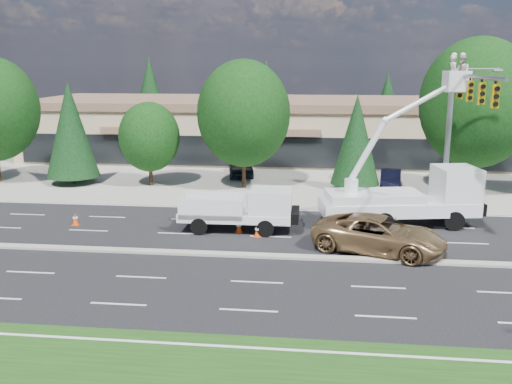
# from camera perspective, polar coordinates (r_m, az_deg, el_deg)

# --- Properties ---
(ground) EXTENTS (140.00, 140.00, 0.00)m
(ground) POSITION_cam_1_polar(r_m,az_deg,el_deg) (27.12, 0.85, -6.51)
(ground) COLOR black
(ground) RESTS_ON ground
(concrete_apron) EXTENTS (140.00, 22.00, 0.01)m
(concrete_apron) POSITION_cam_1_polar(r_m,az_deg,el_deg) (46.41, 3.29, 1.69)
(concrete_apron) COLOR gray
(concrete_apron) RESTS_ON ground
(road_median) EXTENTS (120.00, 0.55, 0.12)m
(road_median) POSITION_cam_1_polar(r_m,az_deg,el_deg) (27.10, 0.85, -6.39)
(road_median) COLOR gray
(road_median) RESTS_ON ground
(strip_mall) EXTENTS (50.40, 15.40, 5.50)m
(strip_mall) POSITION_cam_1_polar(r_m,az_deg,el_deg) (55.83, 3.92, 6.51)
(strip_mall) COLOR tan
(strip_mall) RESTS_ON ground
(tree_front_b) EXTENTS (3.89, 3.89, 7.67)m
(tree_front_b) POSITION_cam_1_polar(r_m,az_deg,el_deg) (44.76, -18.06, 5.99)
(tree_front_b) COLOR #332114
(tree_front_b) RESTS_ON ground
(tree_front_c) EXTENTS (4.47, 4.47, 6.20)m
(tree_front_c) POSITION_cam_1_polar(r_m,az_deg,el_deg) (42.69, -10.63, 5.43)
(tree_front_c) COLOR #332114
(tree_front_c) RESTS_ON ground
(tree_front_d) EXTENTS (6.66, 6.66, 9.24)m
(tree_front_d) POSITION_cam_1_polar(r_m,az_deg,el_deg) (40.99, -1.25, 7.85)
(tree_front_d) COLOR #332114
(tree_front_d) RESTS_ON ground
(tree_front_e) EXTENTS (3.47, 3.47, 6.84)m
(tree_front_e) POSITION_cam_1_polar(r_m,az_deg,el_deg) (40.89, 9.99, 5.19)
(tree_front_e) COLOR #332114
(tree_front_e) RESTS_ON ground
(tree_front_f) EXTENTS (7.72, 7.72, 10.71)m
(tree_front_f) POSITION_cam_1_polar(r_m,az_deg,el_deg) (41.89, 21.23, 8.29)
(tree_front_f) COLOR #332114
(tree_front_f) RESTS_ON ground
(tree_back_a) EXTENTS (4.83, 4.83, 9.51)m
(tree_back_a) POSITION_cam_1_polar(r_m,az_deg,el_deg) (70.61, -10.53, 9.51)
(tree_back_a) COLOR #332114
(tree_back_a) RESTS_ON ground
(tree_back_b) EXTENTS (4.74, 4.74, 9.34)m
(tree_back_b) POSITION_cam_1_polar(r_m,az_deg,el_deg) (67.89, 1.01, 9.52)
(tree_back_b) COLOR #332114
(tree_back_b) RESTS_ON ground
(tree_back_c) EXTENTS (4.00, 4.00, 7.89)m
(tree_back_c) POSITION_cam_1_polar(r_m,az_deg,el_deg) (68.05, 12.96, 8.55)
(tree_back_c) COLOR #332114
(tree_back_c) RESTS_ON ground
(tree_back_d) EXTENTS (5.29, 5.29, 10.43)m
(tree_back_d) POSITION_cam_1_polar(r_m,az_deg,el_deg) (70.31, 22.90, 9.12)
(tree_back_d) COLOR #332114
(tree_back_d) RESTS_ON ground
(signal_mast) EXTENTS (2.76, 10.16, 9.00)m
(signal_mast) POSITION_cam_1_polar(r_m,az_deg,el_deg) (33.50, 19.62, 7.10)
(signal_mast) COLOR gray
(signal_mast) RESTS_ON ground
(utility_pickup) EXTENTS (6.10, 2.47, 2.33)m
(utility_pickup) POSITION_cam_1_polar(r_m,az_deg,el_deg) (31.00, -1.22, -2.16)
(utility_pickup) COLOR white
(utility_pickup) RESTS_ON ground
(bucket_truck) EXTENTS (9.04, 4.06, 9.48)m
(bucket_truck) POSITION_cam_1_polar(r_m,az_deg,el_deg) (32.99, 15.51, 0.24)
(bucket_truck) COLOR white
(bucket_truck) RESTS_ON ground
(traffic_cone_a) EXTENTS (0.40, 0.40, 0.70)m
(traffic_cone_a) POSITION_cam_1_polar(r_m,az_deg,el_deg) (33.76, -17.61, -2.61)
(traffic_cone_a) COLOR #EE4307
(traffic_cone_a) RESTS_ON ground
(traffic_cone_b) EXTENTS (0.40, 0.40, 0.70)m
(traffic_cone_b) POSITION_cam_1_polar(r_m,az_deg,el_deg) (30.78, -1.72, -3.47)
(traffic_cone_b) COLOR #EE4307
(traffic_cone_b) RESTS_ON ground
(traffic_cone_c) EXTENTS (0.40, 0.40, 0.70)m
(traffic_cone_c) POSITION_cam_1_polar(r_m,az_deg,el_deg) (30.08, 0.17, -3.85)
(traffic_cone_c) COLOR #EE4307
(traffic_cone_c) RESTS_ON ground
(minivan) EXTENTS (6.96, 4.92, 1.76)m
(minivan) POSITION_cam_1_polar(r_m,az_deg,el_deg) (28.19, 12.22, -4.17)
(minivan) COLOR #947248
(minivan) RESTS_ON ground
(parked_car_west) EXTENTS (2.70, 5.02, 1.62)m
(parked_car_west) POSITION_cam_1_polar(r_m,az_deg,el_deg) (46.13, -1.51, 2.65)
(parked_car_west) COLOR black
(parked_car_west) RESTS_ON ground
(parked_car_east) EXTENTS (1.91, 4.23, 1.35)m
(parked_car_east) POSITION_cam_1_polar(r_m,az_deg,el_deg) (42.60, 13.30, 1.26)
(parked_car_east) COLOR black
(parked_car_east) RESTS_ON ground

